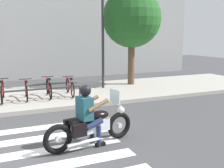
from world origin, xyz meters
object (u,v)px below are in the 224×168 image
object	(u,v)px
rider	(88,111)
bicycle_4	(70,87)
bicycle_2	(26,90)
street_lamp	(103,30)
bicycle_1	(2,91)
motorcycle	(91,126)
tree_near_rack	(132,18)
bicycle_3	(49,88)
bike_rack	(28,91)

from	to	relation	value
rider	bicycle_4	xyz separation A→B (m)	(0.83, 4.87, -0.35)
bicycle_2	street_lamp	bearing A→B (deg)	14.63
bicycle_1	street_lamp	distance (m)	5.02
bicycle_4	bicycle_2	bearing A→B (deg)	-180.00
motorcycle	rider	world-z (taller)	rider
bicycle_4	tree_near_rack	bearing A→B (deg)	20.75
bicycle_2	tree_near_rack	bearing A→B (deg)	14.26
bicycle_1	bicycle_3	distance (m)	1.71
motorcycle	bicycle_1	xyz separation A→B (m)	(-1.81, 4.86, 0.05)
rider	street_lamp	size ratio (longest dim) A/B	0.31
bike_rack	street_lamp	distance (m)	4.42
bicycle_2	bicycle_3	xyz separation A→B (m)	(0.85, -0.00, 0.02)
bicycle_2	tree_near_rack	xyz separation A→B (m)	(5.19, 1.32, 2.89)
rider	bicycle_2	size ratio (longest dim) A/B	0.89
motorcycle	bicycle_1	bearing A→B (deg)	110.41
motorcycle	tree_near_rack	distance (m)	8.04
bicycle_3	bicycle_4	distance (m)	0.85
motorcycle	bicycle_2	xyz separation A→B (m)	(-0.96, 4.86, 0.02)
bicycle_1	bicycle_4	distance (m)	2.56
motorcycle	bicycle_3	bearing A→B (deg)	91.20
bicycle_3	bicycle_4	bearing A→B (deg)	0.08
motorcycle	bicycle_1	world-z (taller)	motorcycle
rider	bicycle_1	xyz separation A→B (m)	(-1.73, 4.87, -0.32)
bike_rack	tree_near_rack	world-z (taller)	tree_near_rack
motorcycle	street_lamp	size ratio (longest dim) A/B	0.49
bicycle_3	tree_near_rack	size ratio (longest dim) A/B	0.33
motorcycle	bicycle_2	size ratio (longest dim) A/B	1.40
bicycle_1	tree_near_rack	xyz separation A→B (m)	(6.04, 1.32, 2.86)
rider	bicycle_3	size ratio (longest dim) A/B	0.90
bicycle_1	street_lamp	size ratio (longest dim) A/B	0.38
bicycle_2	bike_rack	size ratio (longest dim) A/B	0.41
bicycle_1	bike_rack	distance (m)	1.02
bicycle_3	street_lamp	xyz separation A→B (m)	(2.67, 0.92, 2.29)
bike_rack	tree_near_rack	xyz separation A→B (m)	(5.19, 1.87, 2.81)
bicycle_3	bicycle_1	bearing A→B (deg)	180.00
bicycle_2	bicycle_3	size ratio (longest dim) A/B	1.01
tree_near_rack	rider	bearing A→B (deg)	-124.82
bicycle_1	bike_rack	world-z (taller)	bicycle_1
bicycle_3	bike_rack	world-z (taller)	bicycle_3
bicycle_1	bicycle_2	world-z (taller)	bicycle_1
tree_near_rack	bicycle_3	bearing A→B (deg)	-163.06
rider	motorcycle	bearing A→B (deg)	8.04
tree_near_rack	bike_rack	bearing A→B (deg)	-160.14
bicycle_3	tree_near_rack	distance (m)	5.36
bicycle_2	tree_near_rack	distance (m)	6.08
rider	street_lamp	bearing A→B (deg)	65.50
motorcycle	bike_rack	world-z (taller)	motorcycle
bicycle_1	bicycle_3	bearing A→B (deg)	-0.00
bicycle_2	rider	bearing A→B (deg)	-79.77
street_lamp	bicycle_3	bearing A→B (deg)	-160.97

